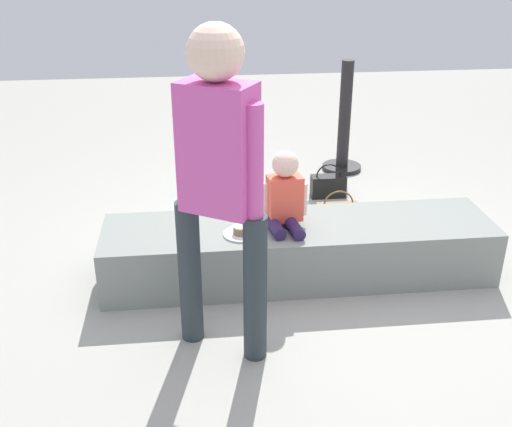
{
  "coord_description": "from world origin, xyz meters",
  "views": [
    {
      "loc": [
        -0.65,
        -3.39,
        2.05
      ],
      "look_at": [
        -0.31,
        -0.34,
        0.61
      ],
      "focal_mm": 42.84,
      "sensor_mm": 36.0,
      "label": 1
    }
  ],
  "objects_px": {
    "cake_plate": "(241,232)",
    "water_bottle_near_gift": "(304,208)",
    "adult_standing": "(219,169)",
    "gift_bag": "(203,181)",
    "handbag_brown_canvas": "(338,216)",
    "handbag_black_leather": "(328,185)",
    "child_seated": "(285,194)"
  },
  "relations": [
    {
      "from": "cake_plate",
      "to": "water_bottle_near_gift",
      "type": "bearing_deg",
      "value": 58.21
    },
    {
      "from": "adult_standing",
      "to": "gift_bag",
      "type": "xyz_separation_m",
      "value": [
        -0.04,
        2.03,
        -0.88
      ]
    },
    {
      "from": "adult_standing",
      "to": "water_bottle_near_gift",
      "type": "xyz_separation_m",
      "value": [
        0.71,
        1.49,
        -0.92
      ]
    },
    {
      "from": "adult_standing",
      "to": "gift_bag",
      "type": "distance_m",
      "value": 2.21
    },
    {
      "from": "cake_plate",
      "to": "water_bottle_near_gift",
      "type": "relative_size",
      "value": 0.99
    },
    {
      "from": "water_bottle_near_gift",
      "to": "handbag_brown_canvas",
      "type": "distance_m",
      "value": 0.28
    },
    {
      "from": "water_bottle_near_gift",
      "to": "handbag_black_leather",
      "type": "height_order",
      "value": "handbag_black_leather"
    },
    {
      "from": "cake_plate",
      "to": "handbag_brown_canvas",
      "type": "relative_size",
      "value": 0.72
    },
    {
      "from": "cake_plate",
      "to": "water_bottle_near_gift",
      "type": "xyz_separation_m",
      "value": [
        0.56,
        0.9,
        -0.28
      ]
    },
    {
      "from": "gift_bag",
      "to": "water_bottle_near_gift",
      "type": "bearing_deg",
      "value": -35.35
    },
    {
      "from": "child_seated",
      "to": "cake_plate",
      "type": "bearing_deg",
      "value": -160.22
    },
    {
      "from": "handbag_black_leather",
      "to": "handbag_brown_canvas",
      "type": "relative_size",
      "value": 0.93
    },
    {
      "from": "water_bottle_near_gift",
      "to": "adult_standing",
      "type": "bearing_deg",
      "value": -115.52
    },
    {
      "from": "child_seated",
      "to": "adult_standing",
      "type": "xyz_separation_m",
      "value": [
        -0.43,
        -0.69,
        0.44
      ]
    },
    {
      "from": "cake_plate",
      "to": "handbag_black_leather",
      "type": "relative_size",
      "value": 0.77
    },
    {
      "from": "adult_standing",
      "to": "water_bottle_near_gift",
      "type": "height_order",
      "value": "adult_standing"
    },
    {
      "from": "adult_standing",
      "to": "water_bottle_near_gift",
      "type": "distance_m",
      "value": 1.89
    },
    {
      "from": "cake_plate",
      "to": "water_bottle_near_gift",
      "type": "distance_m",
      "value": 1.1
    },
    {
      "from": "adult_standing",
      "to": "handbag_black_leather",
      "type": "xyz_separation_m",
      "value": [
        1.0,
        1.93,
        -0.92
      ]
    },
    {
      "from": "gift_bag",
      "to": "cake_plate",
      "type": "bearing_deg",
      "value": -82.26
    },
    {
      "from": "adult_standing",
      "to": "cake_plate",
      "type": "distance_m",
      "value": 0.88
    },
    {
      "from": "adult_standing",
      "to": "water_bottle_near_gift",
      "type": "relative_size",
      "value": 7.48
    },
    {
      "from": "cake_plate",
      "to": "water_bottle_near_gift",
      "type": "height_order",
      "value": "cake_plate"
    },
    {
      "from": "adult_standing",
      "to": "cake_plate",
      "type": "bearing_deg",
      "value": 75.42
    },
    {
      "from": "child_seated",
      "to": "handbag_brown_canvas",
      "type": "distance_m",
      "value": 0.93
    },
    {
      "from": "child_seated",
      "to": "gift_bag",
      "type": "height_order",
      "value": "child_seated"
    },
    {
      "from": "adult_standing",
      "to": "handbag_brown_canvas",
      "type": "bearing_deg",
      "value": 54.65
    },
    {
      "from": "child_seated",
      "to": "cake_plate",
      "type": "xyz_separation_m",
      "value": [
        -0.28,
        -0.1,
        -0.19
      ]
    },
    {
      "from": "handbag_black_leather",
      "to": "water_bottle_near_gift",
      "type": "bearing_deg",
      "value": -123.0
    },
    {
      "from": "adult_standing",
      "to": "cake_plate",
      "type": "xyz_separation_m",
      "value": [
        0.15,
        0.59,
        -0.63
      ]
    },
    {
      "from": "child_seated",
      "to": "handbag_black_leather",
      "type": "relative_size",
      "value": 1.66
    },
    {
      "from": "gift_bag",
      "to": "handbag_brown_canvas",
      "type": "distance_m",
      "value": 1.21
    }
  ]
}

